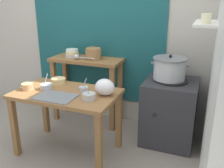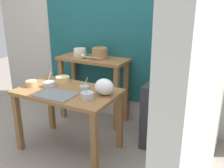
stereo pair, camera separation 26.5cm
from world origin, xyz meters
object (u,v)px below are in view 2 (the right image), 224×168
Objects in this scene: ladle at (84,56)px; prep_bowl_1 at (85,88)px; serving_tray at (56,95)px; prep_bowl_2 at (32,83)px; prep_bowl_4 at (63,79)px; bowl_stack_enamel at (80,52)px; stove_block at (173,114)px; steamer_pot at (173,70)px; plastic_bag at (104,87)px; clay_pot at (100,53)px; back_shelf_table at (93,74)px; prep_bowl_0 at (49,84)px; prep_bowl_3 at (87,95)px; prep_table at (68,100)px.

prep_bowl_1 is at bearing -56.71° from ladle.
prep_bowl_2 is at bearing 168.23° from serving_tray.
ladle reaches higher than prep_bowl_4.
serving_tray is at bearing -70.22° from bowl_stack_enamel.
steamer_pot is at bearing 153.38° from stove_block.
plastic_bag is (0.44, 0.24, 0.08)m from serving_tray.
stove_block is 1.81× the size of steamer_pot.
prep_bowl_4 is at bearing -160.34° from stove_block.
ladle is 2.42× the size of prep_bowl_2.
clay_pot is 1.42× the size of prep_bowl_1.
back_shelf_table is 0.78m from prep_bowl_0.
serving_tray is at bearing -88.83° from clay_pot.
prep_bowl_2 is (-0.06, -0.88, -0.19)m from bowl_stack_enamel.
back_shelf_table reaches higher than prep_bowl_0.
serving_tray is at bearing -139.84° from steamer_pot.
bowl_stack_enamel is at bearing 174.29° from steamer_pot.
bowl_stack_enamel is at bearing 127.40° from prep_bowl_3.
plastic_bag is 0.20m from prep_bowl_3.
prep_bowl_1 is 1.16× the size of prep_bowl_2.
serving_tray is (-0.99, -0.83, -0.18)m from steamer_pot.
stove_block is (1.01, 0.64, -0.23)m from prep_table.
stove_block is at bearing 44.23° from plastic_bag.
stove_block is at bearing 26.82° from prep_bowl_2.
prep_table is at bearing 11.01° from prep_bowl_2.
prep_bowl_1 is (0.20, -0.68, -0.22)m from clay_pot.
clay_pot is 0.83m from prep_bowl_0.
serving_tray is (-1.03, -0.81, 0.34)m from stove_block.
prep_bowl_3 is at bearing -1.55° from prep_bowl_2.
steamer_pot is at bearing 21.12° from prep_bowl_4.
ladle reaches higher than back_shelf_table.
prep_table is 0.21m from serving_tray.
stove_block is at bearing -6.37° from bowl_stack_enamel.
serving_tray is at bearing -151.34° from plastic_bag.
prep_bowl_2 is at bearing -114.61° from clay_pot.
prep_table is 3.62× the size of ladle.
steamer_pot is 2.96× the size of prep_bowl_1.
ladle is at bearing 124.91° from prep_bowl_3.
back_shelf_table is 5.13× the size of bowl_stack_enamel.
back_shelf_table reaches higher than prep_bowl_4.
steamer_pot is 3.43× the size of prep_bowl_2.
prep_bowl_4 is (-0.64, 0.14, -0.05)m from plastic_bag.
prep_bowl_1 is 0.92× the size of prep_bowl_3.
prep_bowl_1 is 0.25m from prep_bowl_3.
serving_tray is at bearing -61.94° from prep_bowl_4.
prep_table is 0.46m from prep_bowl_2.
prep_table is 0.86m from clay_pot.
prep_table is 2.55× the size of steamer_pot.
prep_bowl_4 is at bearing -158.88° from steamer_pot.
prep_bowl_4 is at bearing 82.58° from prep_bowl_0.
prep_bowl_3 reaches higher than prep_bowl_4.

